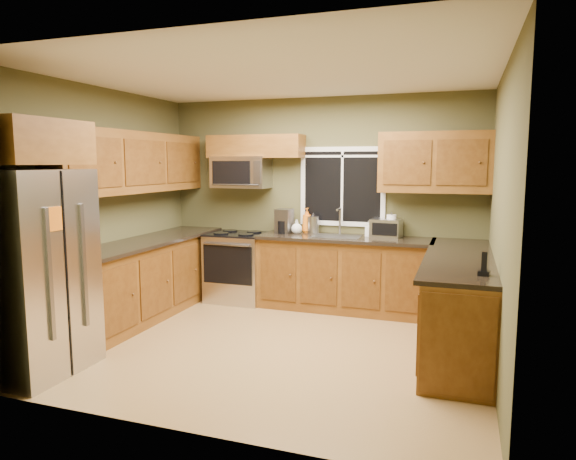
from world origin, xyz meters
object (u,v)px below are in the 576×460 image
Objects in this scene: toaster_oven at (386,228)px; refrigerator at (34,273)px; coffee_maker at (284,222)px; paper_towel_roll at (391,226)px; soap_bottle_a at (307,220)px; cordless_phone at (484,268)px; soap_bottle_b at (370,229)px; range at (238,266)px; microwave at (241,172)px; soap_bottle_c at (297,227)px; kettle at (313,224)px.

refrigerator is at bearing -132.14° from toaster_oven.
coffee_maker is at bearing -177.19° from toaster_oven.
soap_bottle_a is (-1.10, 0.01, 0.02)m from paper_towel_roll.
coffee_maker is at bearing 142.03° from cordless_phone.
coffee_maker is 1.12m from soap_bottle_b.
paper_towel_roll is (2.69, 2.98, 0.18)m from refrigerator.
refrigerator reaches higher than paper_towel_roll.
cordless_phone is at bearing -30.58° from range.
cordless_phone reaches higher than range.
paper_towel_roll is at bearing 2.12° from microwave.
microwave is 2.06m from toaster_oven.
soap_bottle_b is at bearing 4.55° from range.
refrigerator reaches higher than soap_bottle_c.
refrigerator is at bearing -117.44° from soap_bottle_c.
range is 1.12m from soap_bottle_a.
coffee_maker is at bearing -177.10° from soap_bottle_b.
refrigerator reaches higher than coffee_maker.
soap_bottle_a is at bearing 62.05° from refrigerator.
soap_bottle_c is at bearing 62.56° from refrigerator.
toaster_oven is at bearing 4.32° from range.
kettle is 1.38× the size of soap_bottle_b.
microwave is at bearing -174.37° from soap_bottle_a.
soap_bottle_b is (2.44, 2.91, 0.14)m from refrigerator.
microwave is at bearing 175.14° from coffee_maker.
microwave is 3.80× the size of soap_bottle_b.
refrigerator is 5.50× the size of soap_bottle_a.
soap_bottle_a is (1.59, 2.99, 0.20)m from refrigerator.
coffee_maker is 1.03× the size of paper_towel_roll.
soap_bottle_a reaches higher than cordless_phone.
soap_bottle_a is at bearing 156.01° from kettle.
range is 2.96× the size of coffee_maker.
cordless_phone is (2.23, -1.89, -0.03)m from soap_bottle_c.
kettle is at bearing 135.85° from cordless_phone.
paper_towel_roll is (1.37, 0.13, -0.01)m from coffee_maker.
toaster_oven reaches higher than range.
refrigerator is 5.69× the size of coffee_maker.
kettle is 1.00m from paper_towel_roll.
coffee_maker is at bearing -4.86° from microwave.
soap_bottle_b is at bearing -164.35° from paper_towel_roll.
soap_bottle_c is at bearing 139.74° from cordless_phone.
range is 0.98m from soap_bottle_c.
paper_towel_roll is 0.27m from soap_bottle_b.
kettle reaches higher than toaster_oven.
paper_towel_roll reaches higher than soap_bottle_c.
refrigerator is 2.37× the size of microwave.
kettle is at bearing 14.82° from coffee_maker.
range is 3.56m from cordless_phone.
soap_bottle_c is at bearing -128.23° from soap_bottle_a.
microwave reaches higher than refrigerator.
cordless_phone is (1.08, -1.94, -0.05)m from toaster_oven.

